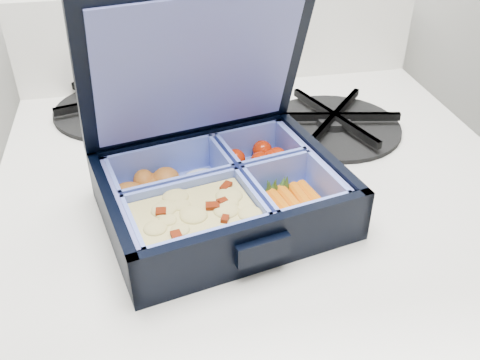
{
  "coord_description": "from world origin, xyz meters",
  "views": [
    {
      "loc": [
        -0.63,
        1.14,
        1.28
      ],
      "look_at": [
        -0.54,
        1.6,
        0.96
      ],
      "focal_mm": 40.0,
      "sensor_mm": 36.0,
      "label": 1
    }
  ],
  "objects": [
    {
      "name": "fork",
      "position": [
        -0.54,
        1.72,
        0.93
      ],
      "size": [
        0.13,
        0.17,
        0.01
      ],
      "primitive_type": null,
      "rotation": [
        0.0,
        0.0,
        -0.58
      ],
      "color": "#A5A5AA",
      "rests_on": "stove"
    },
    {
      "name": "burner_grate",
      "position": [
        -0.38,
        1.74,
        0.94
      ],
      "size": [
        0.21,
        0.21,
        0.03
      ],
      "primitive_type": "cylinder",
      "rotation": [
        0.0,
        0.0,
        -0.19
      ],
      "color": "black",
      "rests_on": "stove"
    },
    {
      "name": "burner_grate_rear",
      "position": [
        -0.67,
        1.85,
        0.94
      ],
      "size": [
        0.22,
        0.22,
        0.02
      ],
      "primitive_type": "cylinder",
      "rotation": [
        0.0,
        0.0,
        0.27
      ],
      "color": "black",
      "rests_on": "stove"
    },
    {
      "name": "bento_box",
      "position": [
        -0.56,
        1.58,
        0.95
      ],
      "size": [
        0.28,
        0.24,
        0.06
      ],
      "primitive_type": null,
      "rotation": [
        0.0,
        0.0,
        0.21
      ],
      "color": "black",
      "rests_on": "stove"
    }
  ]
}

